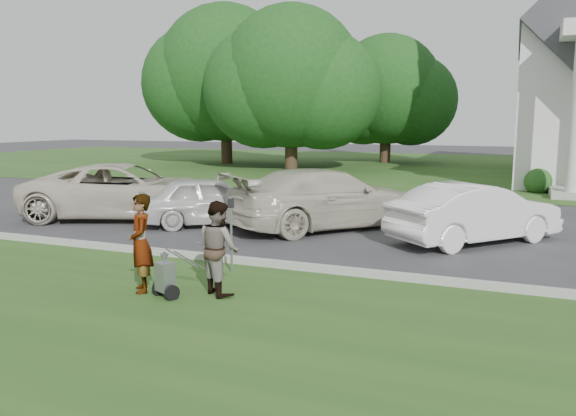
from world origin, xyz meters
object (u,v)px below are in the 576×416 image
Objects in this scene: tree_far at (225,80)px; car_a at (125,191)px; person_right at (219,248)px; car_c at (326,198)px; car_d at (475,213)px; person_left at (141,244)px; car_b at (211,201)px; tree_left at (291,84)px; striping_cart at (166,278)px; tree_back at (386,95)px; parking_meter_near at (231,225)px.

car_a is (7.62, -20.73, -4.86)m from tree_far.
person_right is 8.50m from car_a.
car_c reaches higher than person_right.
person_left is at bearing 93.26° from car_d.
person_right is 6.54m from car_b.
tree_left is 18.88m from car_b.
striping_cart is at bearing -158.76° from car_a.
striping_cart is 0.56× the size of person_left.
car_a reaches higher than striping_cart.
striping_cart is (3.25, -31.93, -4.37)m from tree_back.
car_c reaches higher than car_d.
striping_cart is (13.25, -26.93, -5.34)m from tree_far.
tree_left reaches higher than tree_back.
tree_far is at bearing -153.44° from tree_back.
parking_meter_near is (0.27, 1.84, 0.59)m from striping_cart.
tree_far reaches higher than person_right.
car_b is (3.00, -0.04, -0.13)m from car_a.
striping_cart is at bearing 168.45° from car_b.
car_b is at bearing -25.86° from person_right.
car_a is (-2.38, -25.73, -3.90)m from tree_back.
striping_cart is 1.95m from parking_meter_near.
parking_meter_near reaches higher than car_d.
car_d is (5.06, 6.37, -0.12)m from person_left.
car_c is (7.79, -16.96, -4.29)m from tree_left.
car_c is at bearing 35.01° from car_d.
car_b reaches higher than striping_cart.
car_c is at bearing -55.03° from person_right.
person_right is 0.28× the size of car_c.
car_b is (-2.04, 6.02, -0.15)m from person_left.
tree_far is at bearing 153.44° from tree_left.
tree_far is 30.49m from striping_cart.
car_d is (7.72, -25.42, -4.00)m from tree_back.
car_c is at bearing 130.90° from person_left.
tree_left is at bearing -26.56° from tree_far.
tree_left is at bearing -15.77° from car_a.
striping_cart is 0.22× the size of car_d.
tree_left is 1.78× the size of car_a.
person_right is at bearing -71.20° from tree_left.
tree_left is 8.95m from tree_back.
striping_cart is 1.00m from person_right.
tree_back is 26.09m from car_b.
tree_far reaches higher than car_c.
person_left reaches higher than car_c.
car_d is at bearing -147.59° from car_c.
car_c reaches higher than striping_cart.
car_c is at bearing -55.36° from tree_far.
striping_cart is 7.91m from car_d.
car_a reaches higher than car_c.
car_a is at bearing 43.47° from car_d.
tree_far is 7.76× the size of parking_meter_near.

